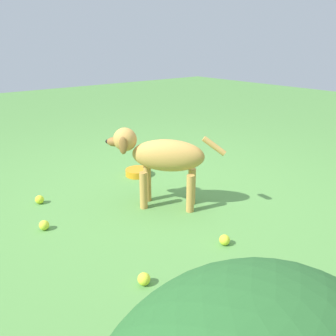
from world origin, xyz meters
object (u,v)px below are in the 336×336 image
(tennis_ball_0, at_px, (225,240))
(tennis_ball_2, at_px, (44,225))
(tennis_ball_3, at_px, (40,200))
(tennis_ball_1, at_px, (144,279))
(water_bowl, at_px, (137,172))
(dog, at_px, (161,156))

(tennis_ball_0, distance_m, tennis_ball_2, 1.17)
(tennis_ball_2, xyz_separation_m, tennis_ball_3, (-0.12, -0.41, 0.00))
(tennis_ball_0, bearing_deg, tennis_ball_2, -47.74)
(tennis_ball_1, height_order, water_bowl, tennis_ball_1)
(tennis_ball_1, relative_size, tennis_ball_2, 1.00)
(tennis_ball_3, bearing_deg, dog, 139.26)
(tennis_ball_1, distance_m, water_bowl, 1.54)
(tennis_ball_1, distance_m, tennis_ball_3, 1.27)
(tennis_ball_3, bearing_deg, water_bowl, -178.83)
(tennis_ball_3, bearing_deg, tennis_ball_2, 74.03)
(tennis_ball_0, relative_size, tennis_ball_1, 1.00)
(dog, xyz_separation_m, water_bowl, (-0.21, -0.63, -0.36))
(tennis_ball_0, relative_size, tennis_ball_3, 1.00)
(tennis_ball_0, relative_size, water_bowl, 0.30)
(tennis_ball_3, distance_m, water_bowl, 0.92)
(tennis_ball_2, relative_size, water_bowl, 0.30)
(tennis_ball_1, xyz_separation_m, tennis_ball_2, (0.19, -0.86, 0.00))
(tennis_ball_1, bearing_deg, water_bowl, -123.05)
(tennis_ball_2, height_order, tennis_ball_3, same)
(tennis_ball_0, bearing_deg, tennis_ball_3, -62.22)
(tennis_ball_0, height_order, tennis_ball_1, same)
(dog, height_order, tennis_ball_0, dog)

